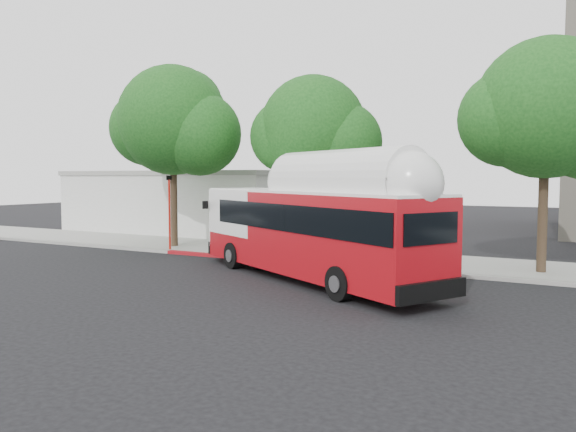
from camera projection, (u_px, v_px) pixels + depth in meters
The scene contains 10 objects.
ground at pixel (267, 279), 21.07m from camera, with size 120.00×120.00×0.00m, color black.
sidewalk at pixel (336, 256), 26.77m from camera, with size 60.00×5.00×0.15m, color gray.
curb_strip at pixel (312, 263), 24.49m from camera, with size 60.00×0.30×0.15m, color gray.
red_curb_segment at pixel (254, 259), 25.91m from camera, with size 10.00×0.32×0.16m, color maroon.
street_tree_left at pixel (181, 125), 29.52m from camera, with size 6.67×5.80×9.74m.
street_tree_mid at pixel (321, 133), 26.26m from camera, with size 5.75×5.00×8.62m.
street_tree_right at pixel (559, 114), 21.32m from camera, with size 6.21×5.40×9.18m.
low_commercial_bldg at pixel (197, 201), 39.83m from camera, with size 16.20×10.20×4.25m.
transit_bus at pixel (311, 233), 20.73m from camera, with size 12.39×8.32×3.84m.
signal_pole at pixel (169, 213), 28.55m from camera, with size 0.11×0.37×3.92m.
Camera 1 is at (10.57, -17.99, 3.85)m, focal length 35.00 mm.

